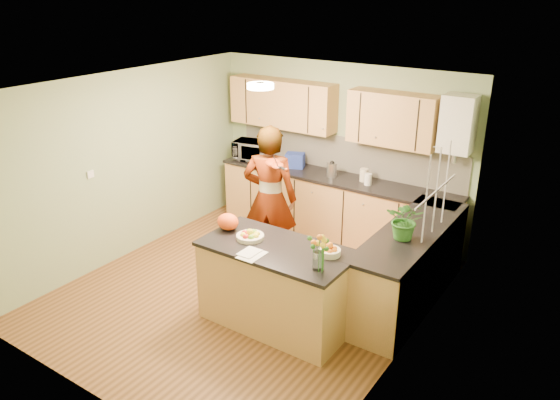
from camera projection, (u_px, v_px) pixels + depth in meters
The scene contains 28 objects.
floor at pixel (249, 291), 6.70m from camera, with size 4.50×4.50×0.00m, color #583719.
ceiling at pixel (244, 86), 5.77m from camera, with size 4.00×4.50×0.02m, color white.
wall_back at pixel (340, 150), 7.97m from camera, with size 4.00×0.02×2.50m, color #8EA374.
wall_front at pixel (81, 278), 4.51m from camera, with size 4.00×0.02×2.50m, color #8EA374.
wall_left at pixel (127, 165), 7.28m from camera, with size 0.02×4.50×2.50m, color #8EA374.
wall_right at pixel (413, 239), 5.20m from camera, with size 0.02×4.50×2.50m, color #8EA374.
back_counter at pixel (334, 207), 7.97m from camera, with size 3.64×0.62×0.94m.
right_counter at pixel (410, 267), 6.30m from camera, with size 0.62×2.24×0.94m.
splashback at pixel (345, 154), 7.92m from camera, with size 3.60×0.02×0.52m, color beige.
upper_cabinets at pixel (325, 110), 7.70m from camera, with size 3.20×0.34×0.70m.
boiler at pixel (458, 124), 6.72m from camera, with size 0.40×0.30×0.86m.
window_right at pixel (437, 191), 5.55m from camera, with size 0.01×1.30×1.05m.
light_switch at pixel (90, 174), 6.79m from camera, with size 0.02×0.09×0.09m, color white.
ceiling_lamp at pixel (260, 86), 6.02m from camera, with size 0.30×0.30×0.07m.
peninsula_island at pixel (277, 285), 5.91m from camera, with size 1.64×0.84×0.94m.
fruit_dish at pixel (250, 235), 5.90m from camera, with size 0.30×0.30×0.11m.
orange_bowl at pixel (330, 250), 5.54m from camera, with size 0.23×0.23×0.13m.
flower_vase at pixel (318, 243), 5.18m from camera, with size 0.23×0.23×0.42m.
orange_bag at pixel (228, 222), 6.10m from camera, with size 0.25×0.21×0.19m, color #EF4A13.
papers at pixel (252, 255), 5.56m from camera, with size 0.21×0.29×0.01m, color white.
violinist at pixel (270, 198), 6.96m from camera, with size 0.70×0.46×1.92m, color tan.
violin at pixel (273, 163), 6.47m from camera, with size 0.61×0.25×0.12m, color #530F05, non-canonical shape.
microwave at pixel (252, 150), 8.48m from camera, with size 0.54×0.37×0.30m, color white.
blue_box at pixel (295, 160), 8.14m from camera, with size 0.27×0.20×0.22m, color #203497.
kettle at pixel (332, 169), 7.75m from camera, with size 0.15×0.15×0.27m.
jar_cream at pixel (364, 175), 7.58m from camera, with size 0.12×0.12×0.18m, color beige.
jar_white at pixel (368, 179), 7.45m from camera, with size 0.10×0.10×0.16m, color white.
potted_plant at pixel (406, 220), 5.83m from camera, with size 0.40×0.35×0.45m, color #2B6722.
Camera 1 is at (3.57, -4.59, 3.53)m, focal length 35.00 mm.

